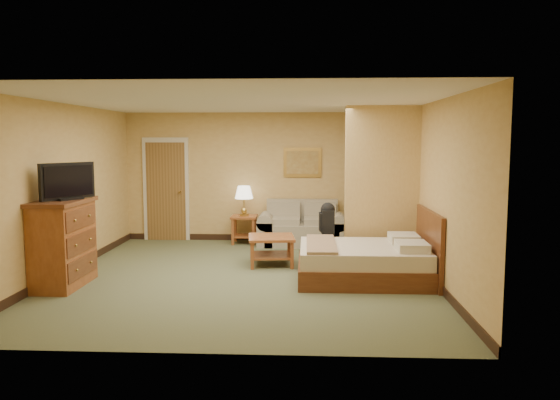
# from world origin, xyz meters

# --- Properties ---
(floor) EXTENTS (6.00, 6.00, 0.00)m
(floor) POSITION_xyz_m (0.00, 0.00, 0.00)
(floor) COLOR #545B3B
(floor) RESTS_ON ground
(ceiling) EXTENTS (6.00, 6.00, 0.00)m
(ceiling) POSITION_xyz_m (0.00, 0.00, 2.60)
(ceiling) COLOR white
(ceiling) RESTS_ON back_wall
(back_wall) EXTENTS (5.50, 0.02, 2.60)m
(back_wall) POSITION_xyz_m (0.00, 3.00, 1.30)
(back_wall) COLOR tan
(back_wall) RESTS_ON floor
(left_wall) EXTENTS (0.02, 6.00, 2.60)m
(left_wall) POSITION_xyz_m (-2.75, 0.00, 1.30)
(left_wall) COLOR tan
(left_wall) RESTS_ON floor
(right_wall) EXTENTS (0.02, 6.00, 2.60)m
(right_wall) POSITION_xyz_m (2.75, 0.00, 1.30)
(right_wall) COLOR tan
(right_wall) RESTS_ON floor
(partition) EXTENTS (1.20, 0.15, 2.60)m
(partition) POSITION_xyz_m (2.15, 0.93, 1.30)
(partition) COLOR tan
(partition) RESTS_ON floor
(door) EXTENTS (0.94, 0.16, 2.10)m
(door) POSITION_xyz_m (-1.95, 2.96, 1.03)
(door) COLOR beige
(door) RESTS_ON floor
(baseboard) EXTENTS (5.50, 0.02, 0.12)m
(baseboard) POSITION_xyz_m (0.00, 2.99, 0.06)
(baseboard) COLOR black
(baseboard) RESTS_ON floor
(loveseat) EXTENTS (1.72, 0.80, 0.87)m
(loveseat) POSITION_xyz_m (0.84, 2.57, 0.28)
(loveseat) COLOR gray
(loveseat) RESTS_ON floor
(side_table) EXTENTS (0.50, 0.50, 0.55)m
(side_table) POSITION_xyz_m (-0.31, 2.65, 0.37)
(side_table) COLOR brown
(side_table) RESTS_ON floor
(table_lamp) EXTENTS (0.36, 0.36, 0.59)m
(table_lamp) POSITION_xyz_m (-0.31, 2.65, 1.00)
(table_lamp) COLOR #B59442
(table_lamp) RESTS_ON side_table
(coffee_table) EXTENTS (0.82, 0.82, 0.48)m
(coffee_table) POSITION_xyz_m (0.35, 0.80, 0.34)
(coffee_table) COLOR brown
(coffee_table) RESTS_ON floor
(wall_picture) EXTENTS (0.76, 0.04, 0.59)m
(wall_picture) POSITION_xyz_m (0.84, 2.97, 1.60)
(wall_picture) COLOR #B78E3F
(wall_picture) RESTS_ON back_wall
(dresser) EXTENTS (0.60, 1.15, 1.22)m
(dresser) POSITION_xyz_m (-2.48, -0.67, 0.62)
(dresser) COLOR brown
(dresser) RESTS_ON floor
(tv) EXTENTS (0.48, 0.75, 0.51)m
(tv) POSITION_xyz_m (-2.38, -0.67, 1.47)
(tv) COLOR black
(tv) RESTS_ON dresser
(bed) EXTENTS (1.93, 1.59, 1.03)m
(bed) POSITION_xyz_m (1.82, -0.10, 0.28)
(bed) COLOR #522713
(bed) RESTS_ON floor
(backpack) EXTENTS (0.24, 0.31, 0.52)m
(backpack) POSITION_xyz_m (1.27, 0.92, 0.78)
(backpack) COLOR black
(backpack) RESTS_ON bed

